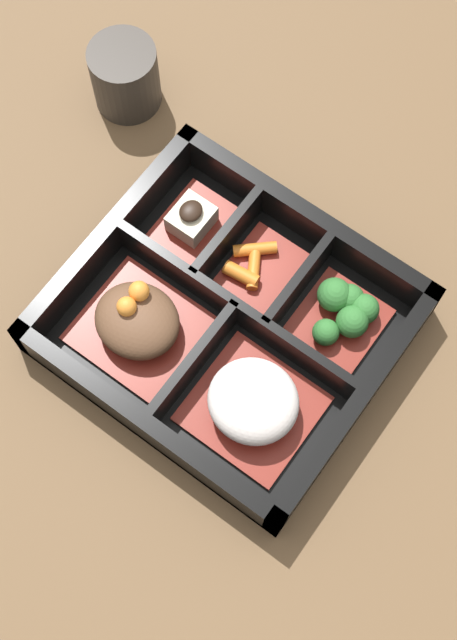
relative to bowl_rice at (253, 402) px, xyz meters
The scene contains 9 objects.
ground_plane 0.08m from the bowl_rice, 38.74° to the right, with size 3.00×3.00×0.00m, color brown.
bento_base 0.08m from the bowl_rice, 38.74° to the right, with size 0.27×0.25×0.01m.
bento_rim 0.08m from the bowl_rice, 40.36° to the right, with size 0.27×0.25×0.05m.
bowl_rice is the anchor object (origin of this frame).
bowl_stew 0.12m from the bowl_rice, ahead, with size 0.10×0.10×0.05m.
bowl_greens 0.11m from the bowl_rice, 97.73° to the right, with size 0.07×0.08×0.04m.
bowl_carrots 0.13m from the bowl_rice, 55.64° to the right, with size 0.06×0.08×0.02m.
bowl_tofu 0.18m from the bowl_rice, 36.54° to the right, with size 0.06×0.08×0.03m.
tea_cup 0.34m from the bowl_rice, 33.44° to the right, with size 0.06×0.06×0.07m.
Camera 1 is at (-0.16, 0.21, 0.74)m, focal length 50.00 mm.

